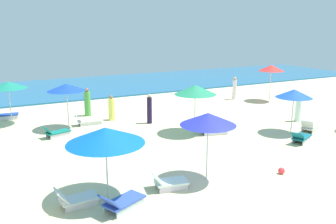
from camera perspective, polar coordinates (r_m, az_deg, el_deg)
ground_plane at (r=11.84m, az=16.79°, el=-14.11°), size 60.00×60.00×0.00m
ocean at (r=32.85m, az=-13.72°, el=3.97°), size 60.00×11.67×0.12m
umbrella_0 at (r=18.99m, az=19.77°, el=2.84°), size 1.84×1.84×2.31m
lounge_chair_0_0 at (r=19.96m, az=21.99°, el=-2.26°), size 1.54×1.16×0.74m
lounge_chair_0_1 at (r=18.02m, az=20.77°, el=-3.87°), size 1.54×1.10×0.63m
umbrella_1 at (r=17.89m, az=4.45°, el=3.62°), size 2.13×2.13×2.53m
lounge_chair_1_0 at (r=18.26m, az=7.23°, el=-2.78°), size 1.61×0.96×0.64m
lounge_chair_1_1 at (r=18.63m, az=7.09°, el=-2.39°), size 1.47×0.84×0.74m
umbrella_2 at (r=26.87m, az=16.42°, el=6.86°), size 1.85×1.85×2.68m
umbrella_3 at (r=19.39m, az=-16.17°, el=3.85°), size 2.01×2.01×2.47m
lounge_chair_3_0 at (r=18.55m, az=-17.65°, el=-3.16°), size 1.40×0.90×0.60m
lounge_chair_3_1 at (r=20.31m, az=-12.78°, el=-1.41°), size 1.49×0.63×0.62m
umbrella_5 at (r=11.13m, az=-10.12°, el=-3.76°), size 2.49×2.49×2.37m
lounge_chair_5_0 at (r=11.05m, az=-7.55°, el=-14.26°), size 1.58×1.18×0.67m
lounge_chair_5_1 at (r=11.49m, az=-14.73°, el=-13.46°), size 1.31×0.71×0.68m
umbrella_6 at (r=21.43m, az=-24.50°, el=4.01°), size 2.03×2.03×2.45m
lounge_chair_6_0 at (r=23.10m, az=-24.96°, el=-0.42°), size 1.44×0.76×0.73m
umbrella_7 at (r=12.28m, az=6.51°, el=-1.14°), size 1.98×1.98×2.50m
lounge_chair_7_0 at (r=12.24m, az=0.11°, el=-11.27°), size 1.32×0.87×0.60m
beachgoer_0 at (r=27.15m, az=10.73°, el=3.79°), size 0.42×0.42×1.72m
beachgoer_2 at (r=22.25m, az=-12.94°, el=1.43°), size 0.50×0.50×1.74m
beachgoer_3 at (r=20.01m, az=-3.03°, el=0.42°), size 0.34×0.34×1.70m
beachgoer_5 at (r=21.78m, az=20.36°, el=0.48°), size 0.44×0.44×1.58m
beachgoer_6 at (r=20.98m, az=-9.14°, el=0.52°), size 0.40×0.40×1.49m
beach_ball_0 at (r=14.07m, az=17.92°, el=-9.05°), size 0.25×0.25×0.25m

